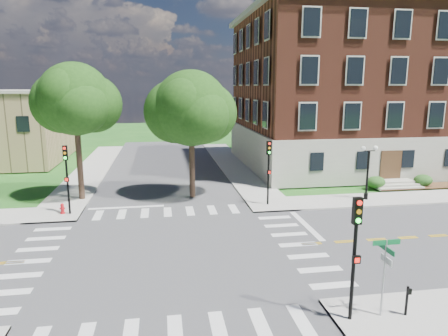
{
  "coord_description": "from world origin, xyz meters",
  "views": [
    {
      "loc": [
        -0.27,
        -20.38,
        8.8
      ],
      "look_at": [
        4.0,
        6.71,
        3.2
      ],
      "focal_mm": 32.0,
      "sensor_mm": 36.0,
      "label": 1
    }
  ],
  "objects": [
    {
      "name": "road_ns",
      "position": [
        0.0,
        0.0,
        0.01
      ],
      "size": [
        12.0,
        90.0,
        0.01
      ],
      "primitive_type": "cube",
      "color": "#3D3D3F",
      "rests_on": "ground"
    },
    {
      "name": "street_sign_pole",
      "position": [
        7.9,
        -7.52,
        2.31
      ],
      "size": [
        1.1,
        1.1,
        3.1
      ],
      "color": "gray",
      "rests_on": "ground"
    },
    {
      "name": "traffic_signal_ne",
      "position": [
        7.47,
        7.59,
        3.19
      ],
      "size": [
        0.37,
        0.43,
        4.8
      ],
      "color": "black",
      "rests_on": "ground"
    },
    {
      "name": "push_button_post",
      "position": [
        8.86,
        -7.66,
        0.8
      ],
      "size": [
        0.14,
        0.21,
        1.2
      ],
      "color": "black",
      "rests_on": "ground"
    },
    {
      "name": "tree_d",
      "position": [
        2.06,
        10.66,
        7.15
      ],
      "size": [
        5.85,
        5.85,
        9.98
      ],
      "color": "black",
      "rests_on": "ground"
    },
    {
      "name": "main_building",
      "position": [
        24.0,
        21.99,
        8.34
      ],
      "size": [
        30.6,
        22.4,
        16.5
      ],
      "color": "#A5A192",
      "rests_on": "ground"
    },
    {
      "name": "ground",
      "position": [
        0.0,
        0.0,
        0.0
      ],
      "size": [
        160.0,
        160.0,
        0.0
      ],
      "primitive_type": "plane",
      "color": "#1C5618",
      "rests_on": "ground"
    },
    {
      "name": "twin_lamp_west",
      "position": [
        15.46,
        7.76,
        2.52
      ],
      "size": [
        1.36,
        0.36,
        4.23
      ],
      "color": "black",
      "rests_on": "ground"
    },
    {
      "name": "tree_c",
      "position": [
        -6.62,
        11.42,
        7.86
      ],
      "size": [
        5.5,
        5.5,
        10.52
      ],
      "color": "black",
      "rests_on": "ground"
    },
    {
      "name": "fire_hydrant",
      "position": [
        -7.24,
        7.64,
        0.46
      ],
      "size": [
        0.35,
        0.35,
        0.75
      ],
      "color": "#B50D14",
      "rests_on": "ground"
    },
    {
      "name": "road_ew",
      "position": [
        0.0,
        0.0,
        0.01
      ],
      "size": [
        90.0,
        12.0,
        0.01
      ],
      "primitive_type": "cube",
      "color": "#3D3D3F",
      "rests_on": "ground"
    },
    {
      "name": "crosswalk_east",
      "position": [
        7.2,
        0.0,
        0.0
      ],
      "size": [
        2.2,
        10.2,
        0.02
      ],
      "primitive_type": null,
      "color": "silver",
      "rests_on": "ground"
    },
    {
      "name": "sidewalk_ne",
      "position": [
        15.38,
        15.38,
        0.06
      ],
      "size": [
        34.0,
        34.0,
        0.12
      ],
      "color": "#9E9B93",
      "rests_on": "ground"
    },
    {
      "name": "traffic_signal_nw",
      "position": [
        -6.73,
        7.53,
        3.19
      ],
      "size": [
        0.35,
        0.4,
        4.8
      ],
      "color": "black",
      "rests_on": "ground"
    },
    {
      "name": "traffic_signal_se",
      "position": [
        6.61,
        -7.56,
        3.19
      ],
      "size": [
        0.32,
        0.35,
        4.8
      ],
      "color": "black",
      "rests_on": "ground"
    },
    {
      "name": "stop_bar_east",
      "position": [
        8.8,
        3.0,
        0.0
      ],
      "size": [
        0.4,
        5.5,
        0.0
      ],
      "primitive_type": "cube",
      "color": "silver",
      "rests_on": "ground"
    }
  ]
}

